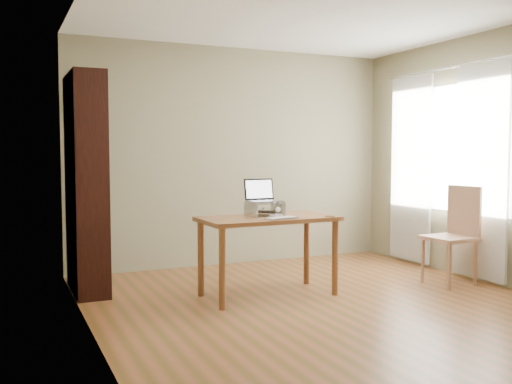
% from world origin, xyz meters
% --- Properties ---
extents(room, '(4.04, 4.54, 2.64)m').
position_xyz_m(room, '(0.03, 0.01, 1.30)').
color(room, brown).
rests_on(room, ground).
extents(bookshelf, '(0.30, 0.90, 2.10)m').
position_xyz_m(bookshelf, '(-1.83, 1.55, 1.05)').
color(bookshelf, black).
rests_on(bookshelf, ground).
extents(curtains, '(0.03, 1.90, 2.25)m').
position_xyz_m(curtains, '(1.92, 0.80, 1.17)').
color(curtains, silver).
rests_on(curtains, ground).
extents(desk, '(1.30, 0.68, 0.75)m').
position_xyz_m(desk, '(-0.31, 0.66, 0.64)').
color(desk, brown).
rests_on(desk, ground).
extents(laptop_stand, '(0.32, 0.25, 0.13)m').
position_xyz_m(laptop_stand, '(-0.31, 0.74, 0.83)').
color(laptop_stand, silver).
rests_on(laptop_stand, desk).
extents(laptop, '(0.31, 0.26, 0.22)m').
position_xyz_m(laptop, '(-0.31, 0.79, 0.94)').
color(laptop, silver).
rests_on(laptop, laptop_stand).
extents(keyboard, '(0.32, 0.18, 0.02)m').
position_xyz_m(keyboard, '(-0.29, 0.44, 0.76)').
color(keyboard, silver).
rests_on(keyboard, desk).
extents(coaster, '(0.09, 0.09, 0.01)m').
position_xyz_m(coaster, '(0.21, 0.42, 0.75)').
color(coaster, brown).
rests_on(coaster, desk).
extents(cat, '(0.25, 0.49, 0.16)m').
position_xyz_m(cat, '(-0.30, 0.77, 0.82)').
color(cat, '#453D36').
rests_on(cat, desk).
extents(chair, '(0.47, 0.47, 1.01)m').
position_xyz_m(chair, '(1.65, 0.31, 0.55)').
color(chair, '#AD7B5E').
rests_on(chair, ground).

